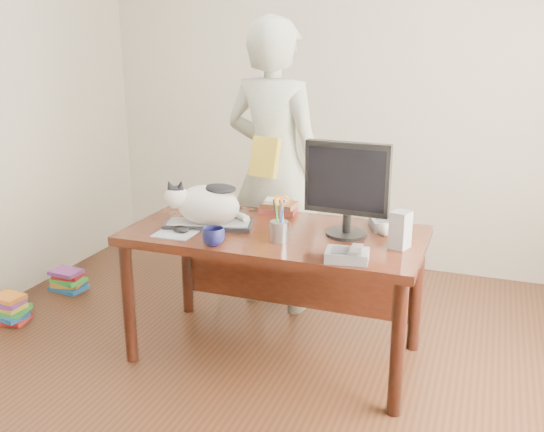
{
  "coord_description": "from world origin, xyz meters",
  "views": [
    {
      "loc": [
        1.07,
        -2.35,
        1.78
      ],
      "look_at": [
        0.0,
        0.55,
        0.85
      ],
      "focal_mm": 40.0,
      "sensor_mm": 36.0,
      "label": 1
    }
  ],
  "objects_px": {
    "phone": "(348,254)",
    "coffee_mug": "(214,237)",
    "person": "(274,168)",
    "book_pile_b": "(68,280)",
    "calculator": "(384,223)",
    "book_stack": "(279,207)",
    "keyboard": "(209,224)",
    "speaker": "(400,230)",
    "baseball": "(385,230)",
    "pen_cup": "(279,229)",
    "book_pile_a": "(8,309)",
    "mouse": "(181,229)",
    "cat": "(205,203)",
    "monitor": "(347,184)"
  },
  "relations": [
    {
      "from": "phone",
      "to": "coffee_mug",
      "type": "bearing_deg",
      "value": 173.54
    },
    {
      "from": "calculator",
      "to": "coffee_mug",
      "type": "bearing_deg",
      "value": -164.49
    },
    {
      "from": "keyboard",
      "to": "book_pile_a",
      "type": "relative_size",
      "value": 1.9
    },
    {
      "from": "book_stack",
      "to": "book_pile_a",
      "type": "bearing_deg",
      "value": -164.48
    },
    {
      "from": "speaker",
      "to": "calculator",
      "type": "height_order",
      "value": "speaker"
    },
    {
      "from": "book_pile_b",
      "to": "cat",
      "type": "bearing_deg",
      "value": -17.13
    },
    {
      "from": "coffee_mug",
      "to": "book_pile_a",
      "type": "distance_m",
      "value": 1.69
    },
    {
      "from": "speaker",
      "to": "book_pile_a",
      "type": "distance_m",
      "value": 2.55
    },
    {
      "from": "person",
      "to": "book_pile_b",
      "type": "xyz_separation_m",
      "value": [
        -1.47,
        -0.31,
        -0.88
      ]
    },
    {
      "from": "book_pile_a",
      "to": "coffee_mug",
      "type": "bearing_deg",
      "value": -4.56
    },
    {
      "from": "book_pile_b",
      "to": "book_stack",
      "type": "bearing_deg",
      "value": -0.17
    },
    {
      "from": "book_pile_b",
      "to": "calculator",
      "type": "bearing_deg",
      "value": -2.25
    },
    {
      "from": "phone",
      "to": "book_stack",
      "type": "distance_m",
      "value": 0.87
    },
    {
      "from": "keyboard",
      "to": "mouse",
      "type": "xyz_separation_m",
      "value": [
        -0.09,
        -0.15,
        0.01
      ]
    },
    {
      "from": "baseball",
      "to": "book_pile_b",
      "type": "height_order",
      "value": "baseball"
    },
    {
      "from": "baseball",
      "to": "person",
      "type": "relative_size",
      "value": 0.04
    },
    {
      "from": "monitor",
      "to": "book_stack",
      "type": "height_order",
      "value": "monitor"
    },
    {
      "from": "cat",
      "to": "calculator",
      "type": "bearing_deg",
      "value": 4.02
    },
    {
      "from": "keyboard",
      "to": "pen_cup",
      "type": "relative_size",
      "value": 2.1
    },
    {
      "from": "keyboard",
      "to": "book_pile_b",
      "type": "distance_m",
      "value": 1.57
    },
    {
      "from": "monitor",
      "to": "phone",
      "type": "height_order",
      "value": "monitor"
    },
    {
      "from": "coffee_mug",
      "to": "phone",
      "type": "height_order",
      "value": "same"
    },
    {
      "from": "keyboard",
      "to": "book_stack",
      "type": "relative_size",
      "value": 2.24
    },
    {
      "from": "book_stack",
      "to": "keyboard",
      "type": "bearing_deg",
      "value": -126.87
    },
    {
      "from": "keyboard",
      "to": "book_stack",
      "type": "bearing_deg",
      "value": 40.97
    },
    {
      "from": "pen_cup",
      "to": "coffee_mug",
      "type": "relative_size",
      "value": 2.1
    },
    {
      "from": "cat",
      "to": "book_stack",
      "type": "bearing_deg",
      "value": 40.02
    },
    {
      "from": "monitor",
      "to": "phone",
      "type": "relative_size",
      "value": 2.3
    },
    {
      "from": "keyboard",
      "to": "mouse",
      "type": "relative_size",
      "value": 5.23
    },
    {
      "from": "cat",
      "to": "monitor",
      "type": "bearing_deg",
      "value": -7.24
    },
    {
      "from": "coffee_mug",
      "to": "book_pile_b",
      "type": "relative_size",
      "value": 0.45
    },
    {
      "from": "pen_cup",
      "to": "mouse",
      "type": "distance_m",
      "value": 0.55
    },
    {
      "from": "mouse",
      "to": "baseball",
      "type": "xyz_separation_m",
      "value": [
        1.04,
        0.33,
        0.01
      ]
    },
    {
      "from": "calculator",
      "to": "person",
      "type": "bearing_deg",
      "value": 131.44
    },
    {
      "from": "pen_cup",
      "to": "baseball",
      "type": "relative_size",
      "value": 3.44
    },
    {
      "from": "baseball",
      "to": "book_stack",
      "type": "xyz_separation_m",
      "value": [
        -0.68,
        0.22,
        -0.0
      ]
    },
    {
      "from": "coffee_mug",
      "to": "person",
      "type": "bearing_deg",
      "value": 91.77
    },
    {
      "from": "book_pile_a",
      "to": "book_pile_b",
      "type": "height_order",
      "value": "book_pile_a"
    },
    {
      "from": "keyboard",
      "to": "book_pile_a",
      "type": "bearing_deg",
      "value": 171.07
    },
    {
      "from": "person",
      "to": "coffee_mug",
      "type": "bearing_deg",
      "value": 102.23
    },
    {
      "from": "speaker",
      "to": "baseball",
      "type": "bearing_deg",
      "value": 140.86
    },
    {
      "from": "book_stack",
      "to": "book_pile_a",
      "type": "xyz_separation_m",
      "value": [
        -1.65,
        -0.55,
        -0.7
      ]
    },
    {
      "from": "pen_cup",
      "to": "baseball",
      "type": "xyz_separation_m",
      "value": [
        0.5,
        0.27,
        -0.03
      ]
    },
    {
      "from": "monitor",
      "to": "baseball",
      "type": "bearing_deg",
      "value": 24.55
    },
    {
      "from": "speaker",
      "to": "book_pile_b",
      "type": "relative_size",
      "value": 0.73
    },
    {
      "from": "person",
      "to": "calculator",
      "type": "bearing_deg",
      "value": 163.77
    },
    {
      "from": "person",
      "to": "book_pile_a",
      "type": "height_order",
      "value": "person"
    },
    {
      "from": "pen_cup",
      "to": "person",
      "type": "distance_m",
      "value": 0.88
    },
    {
      "from": "baseball",
      "to": "calculator",
      "type": "relative_size",
      "value": 0.3
    },
    {
      "from": "pen_cup",
      "to": "person",
      "type": "xyz_separation_m",
      "value": [
        -0.32,
        0.81,
        0.13
      ]
    }
  ]
}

